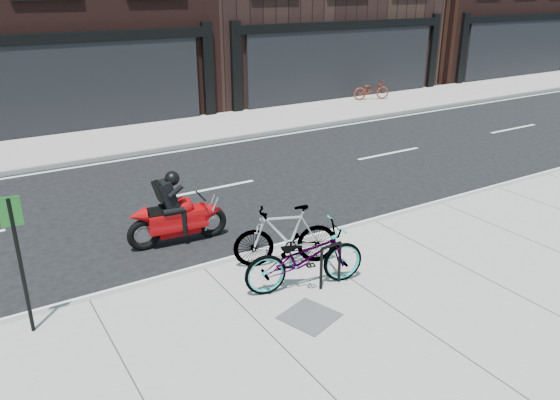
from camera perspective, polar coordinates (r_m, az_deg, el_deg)
ground at (r=12.34m, az=-3.24°, el=-1.59°), size 120.00×120.00×0.00m
sidewalk_near at (r=8.75m, az=13.02°, el=-12.13°), size 60.00×6.00×0.13m
sidewalk_far at (r=19.16m, az=-14.48°, el=6.39°), size 60.00×3.50×0.13m
bike_rack at (r=9.12m, az=5.31°, el=-6.40°), size 0.46×0.09×0.76m
bicycle_front at (r=9.01m, az=2.60°, el=-6.01°), size 2.17×1.15×1.09m
bicycle_rear at (r=9.70m, az=0.58°, el=-3.76°), size 1.93×1.19×1.12m
motorcycle at (r=10.99m, az=-10.25°, el=-1.40°), size 2.05×0.60×1.53m
bicycle_far at (r=24.86m, az=9.52°, el=11.30°), size 1.74×1.02×0.86m
utility_grate at (r=8.50m, az=3.10°, el=-12.04°), size 0.95×0.95×0.02m
sign_post at (r=8.37m, az=-25.65°, el=-5.09°), size 0.28×0.06×2.10m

